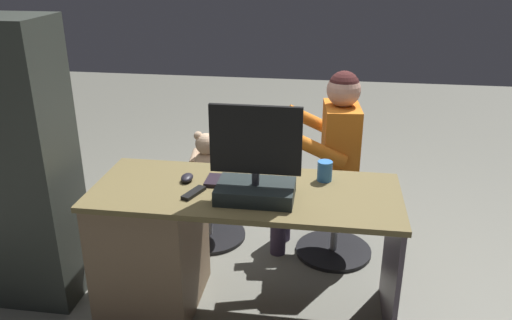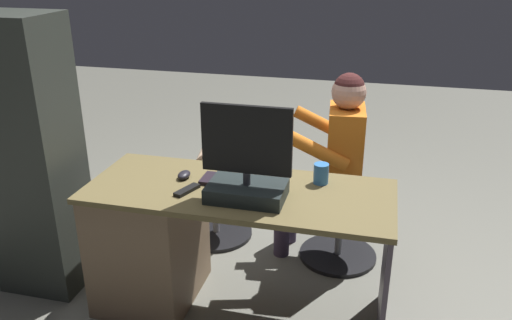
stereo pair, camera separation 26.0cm
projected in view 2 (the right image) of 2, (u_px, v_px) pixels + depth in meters
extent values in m
plane|color=slate|center=(255.00, 274.00, 3.12)|extent=(10.00, 10.00, 0.00)
cube|color=brown|center=(239.00, 192.00, 2.57)|extent=(1.52, 0.61, 0.03)
cube|color=brown|center=(150.00, 241.00, 2.82)|extent=(0.49, 0.56, 0.68)
cube|color=#4B404D|center=(385.00, 273.00, 2.54)|extent=(0.02, 0.55, 0.68)
cube|color=#202828|center=(247.00, 191.00, 2.46)|extent=(0.37, 0.24, 0.07)
cylinder|color=#333338|center=(247.00, 178.00, 2.43)|extent=(0.04, 0.04, 0.06)
cube|color=black|center=(246.00, 140.00, 2.36)|extent=(0.42, 0.02, 0.33)
cube|color=black|center=(247.00, 139.00, 2.37)|extent=(0.39, 0.00, 0.29)
cube|color=black|center=(242.00, 182.00, 2.62)|extent=(0.42, 0.14, 0.02)
ellipsoid|color=black|center=(184.00, 175.00, 2.68)|extent=(0.06, 0.10, 0.04)
cylinder|color=#3372BF|center=(321.00, 174.00, 2.61)|extent=(0.08, 0.08, 0.10)
cube|color=black|center=(187.00, 190.00, 2.53)|extent=(0.09, 0.16, 0.02)
cylinder|color=black|center=(216.00, 233.00, 3.55)|extent=(0.49, 0.49, 0.03)
cylinder|color=gray|center=(215.00, 208.00, 3.48)|extent=(0.04, 0.04, 0.35)
cylinder|color=#49463E|center=(215.00, 180.00, 3.40)|extent=(0.37, 0.37, 0.06)
ellipsoid|color=#CDAA88|center=(214.00, 163.00, 3.35)|extent=(0.17, 0.14, 0.18)
sphere|color=#CDAA88|center=(213.00, 142.00, 3.30)|extent=(0.13, 0.13, 0.13)
sphere|color=beige|center=(216.00, 141.00, 3.35)|extent=(0.05, 0.05, 0.05)
sphere|color=#CDAA88|center=(220.00, 135.00, 3.27)|extent=(0.06, 0.06, 0.06)
sphere|color=#CDAA88|center=(206.00, 134.00, 3.29)|extent=(0.06, 0.06, 0.06)
cylinder|color=#CDAA88|center=(228.00, 157.00, 3.35)|extent=(0.05, 0.14, 0.09)
cylinder|color=#CDAA88|center=(203.00, 155.00, 3.39)|extent=(0.05, 0.14, 0.09)
cylinder|color=#CDAA88|center=(225.00, 167.00, 3.45)|extent=(0.06, 0.11, 0.06)
cylinder|color=#CDAA88|center=(212.00, 165.00, 3.47)|extent=(0.06, 0.11, 0.06)
cylinder|color=black|center=(338.00, 255.00, 3.29)|extent=(0.48, 0.48, 0.03)
cylinder|color=gray|center=(339.00, 229.00, 3.22)|extent=(0.04, 0.04, 0.35)
cylinder|color=#50545C|center=(341.00, 199.00, 3.14)|extent=(0.37, 0.37, 0.06)
cube|color=orange|center=(345.00, 153.00, 3.03)|extent=(0.23, 0.34, 0.54)
sphere|color=#D8A18A|center=(349.00, 92.00, 2.89)|extent=(0.19, 0.19, 0.19)
sphere|color=#441F1E|center=(349.00, 89.00, 2.89)|extent=(0.18, 0.18, 0.18)
cylinder|color=orange|center=(312.00, 148.00, 2.87)|extent=(0.43, 0.11, 0.25)
cylinder|color=orange|center=(327.00, 127.00, 3.22)|extent=(0.43, 0.11, 0.25)
cylinder|color=#3B2F47|center=(310.00, 193.00, 3.10)|extent=(0.36, 0.14, 0.11)
cylinder|color=#3B2F47|center=(282.00, 224.00, 3.24)|extent=(0.10, 0.10, 0.44)
cylinder|color=#3B2F47|center=(317.00, 182.00, 3.25)|extent=(0.36, 0.14, 0.11)
cylinder|color=#3B2F47|center=(289.00, 211.00, 3.40)|extent=(0.10, 0.10, 0.44)
cube|color=#2F332D|center=(32.00, 159.00, 2.79)|extent=(0.44, 0.36, 1.53)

